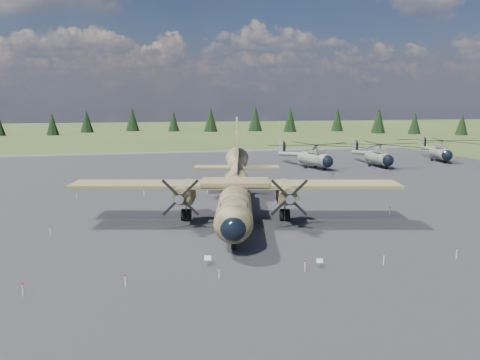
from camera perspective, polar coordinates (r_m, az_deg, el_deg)
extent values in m
plane|color=#465124|center=(44.90, -0.71, -5.45)|extent=(500.00, 500.00, 0.00)
cube|color=#525256|center=(54.44, -2.99, -2.83)|extent=(120.00, 120.00, 0.04)
cylinder|color=#383B20|center=(44.73, -0.58, -2.24)|extent=(7.45, 19.63, 3.03)
sphere|color=#383B20|center=(35.25, -0.80, -5.42)|extent=(3.57, 3.57, 2.97)
sphere|color=black|center=(34.69, -0.82, -5.76)|extent=(2.62, 2.62, 2.18)
cube|color=black|center=(36.74, -0.76, -3.51)|extent=(2.50, 2.18, 0.59)
cone|color=#383B20|center=(57.11, -0.40, 1.45)|extent=(4.61, 7.91, 4.55)
cube|color=#949699|center=(46.04, -0.56, -3.49)|extent=(3.50, 6.78, 0.54)
cube|color=#2F341B|center=(45.02, -0.57, -0.56)|extent=(31.34, 10.83, 0.38)
cube|color=#383B20|center=(44.98, -0.57, -0.26)|extent=(7.21, 5.29, 0.38)
cylinder|color=#383B20|center=(45.14, -6.76, -1.36)|extent=(2.88, 5.84, 1.62)
cube|color=#383B20|center=(46.12, -6.62, -2.02)|extent=(2.43, 3.95, 0.86)
cone|color=gray|center=(41.72, -7.34, -2.26)|extent=(1.02, 1.14, 0.82)
cylinder|color=black|center=(46.51, -6.58, -4.24)|extent=(1.20, 1.38, 1.19)
cylinder|color=#383B20|center=(45.01, 5.63, -1.37)|extent=(2.88, 5.84, 1.62)
cube|color=#383B20|center=(45.99, 5.51, -2.03)|extent=(2.43, 3.95, 0.86)
cone|color=gray|center=(41.58, 6.08, -2.27)|extent=(1.02, 1.14, 0.82)
cylinder|color=black|center=(46.38, 5.48, -4.26)|extent=(1.20, 1.38, 1.19)
cube|color=#383B20|center=(52.95, -0.45, 1.53)|extent=(2.19, 8.01, 1.81)
cube|color=#2F341B|center=(57.63, -0.40, 1.58)|extent=(10.64, 4.72, 0.24)
cylinder|color=gray|center=(36.80, -0.76, -6.57)|extent=(0.18, 0.18, 0.97)
cylinder|color=black|center=(37.02, -0.76, -7.74)|extent=(0.60, 1.07, 1.01)
cylinder|color=slate|center=(83.62, 9.09, 2.51)|extent=(4.18, 6.91, 2.27)
sphere|color=black|center=(81.18, 10.58, 2.23)|extent=(2.63, 2.63, 2.08)
sphere|color=slate|center=(86.11, 7.69, 2.74)|extent=(2.63, 2.63, 2.08)
cube|color=slate|center=(83.19, 9.28, 3.47)|extent=(2.37, 3.24, 0.68)
cylinder|color=gray|center=(83.12, 9.29, 3.94)|extent=(0.41, 0.41, 0.91)
cylinder|color=slate|center=(88.73, 6.31, 3.16)|extent=(3.13, 7.59, 1.30)
cube|color=slate|center=(91.32, 5.02, 4.07)|extent=(0.58, 1.27, 2.18)
cylinder|color=black|center=(91.51, 5.18, 4.08)|extent=(0.78, 2.26, 2.36)
cylinder|color=black|center=(81.75, 10.30, 1.39)|extent=(0.43, 0.66, 0.62)
cylinder|color=black|center=(83.83, 7.95, 1.65)|extent=(0.48, 0.77, 0.73)
cylinder|color=gray|center=(83.77, 7.96, 1.97)|extent=(0.16, 0.16, 1.31)
cylinder|color=black|center=(85.39, 9.22, 1.76)|extent=(0.48, 0.77, 0.73)
cylinder|color=gray|center=(85.33, 9.23, 2.07)|extent=(0.16, 0.16, 1.31)
cylinder|color=slate|center=(88.25, 16.55, 2.58)|extent=(2.32, 6.46, 2.23)
sphere|color=black|center=(85.47, 17.58, 2.29)|extent=(2.08, 2.08, 2.05)
sphere|color=slate|center=(91.05, 15.58, 2.82)|extent=(2.08, 2.08, 2.05)
cube|color=slate|center=(87.79, 16.70, 3.47)|extent=(1.56, 2.88, 0.67)
cylinder|color=gray|center=(87.73, 16.72, 3.91)|extent=(0.33, 0.33, 0.89)
cylinder|color=slate|center=(93.98, 14.63, 3.24)|extent=(0.86, 7.63, 1.28)
cube|color=slate|center=(96.85, 13.77, 4.11)|extent=(0.21, 1.25, 2.14)
cylinder|color=black|center=(96.99, 13.93, 4.12)|extent=(0.09, 2.32, 2.32)
cylinder|color=black|center=(86.09, 17.36, 1.51)|extent=(0.26, 0.61, 0.61)
cylinder|color=black|center=(88.76, 15.49, 1.82)|extent=(0.28, 0.72, 0.71)
cylinder|color=gray|center=(88.71, 15.51, 2.12)|extent=(0.13, 0.13, 1.29)
cylinder|color=black|center=(89.91, 16.85, 1.85)|extent=(0.28, 0.72, 0.71)
cylinder|color=gray|center=(89.85, 16.87, 2.14)|extent=(0.13, 0.13, 1.29)
cylinder|color=slate|center=(100.71, 23.24, 3.01)|extent=(3.85, 6.84, 2.25)
sphere|color=black|center=(97.72, 23.92, 2.76)|extent=(2.53, 2.53, 2.07)
sphere|color=slate|center=(103.72, 22.59, 3.21)|extent=(2.53, 2.53, 2.07)
cube|color=slate|center=(100.25, 23.37, 3.80)|extent=(2.22, 3.18, 0.68)
cylinder|color=gray|center=(100.19, 23.39, 4.18)|extent=(0.40, 0.40, 0.90)
cylinder|color=slate|center=(106.84, 21.97, 3.58)|extent=(2.71, 7.62, 1.29)
cube|color=slate|center=(109.91, 21.40, 4.35)|extent=(0.52, 1.27, 2.16)
cylinder|color=black|center=(110.01, 21.56, 4.34)|extent=(0.66, 2.28, 2.34)
cylinder|color=black|center=(98.35, 23.76, 2.07)|extent=(0.40, 0.66, 0.61)
cylinder|color=black|center=(101.41, 22.33, 2.36)|extent=(0.45, 0.77, 0.72)
cylinder|color=gray|center=(101.36, 22.35, 2.62)|extent=(0.15, 0.15, 1.31)
cylinder|color=black|center=(102.29, 23.61, 2.33)|extent=(0.45, 0.77, 0.72)
cylinder|color=gray|center=(102.24, 23.62, 2.60)|extent=(0.15, 0.15, 1.31)
cube|color=gray|center=(33.89, -3.97, -9.91)|extent=(0.10, 0.10, 0.61)
cube|color=silver|center=(33.74, -3.96, -9.46)|extent=(0.53, 0.30, 0.35)
cube|color=gray|center=(33.86, 9.64, -10.09)|extent=(0.09, 0.09, 0.56)
cube|color=silver|center=(33.73, 9.69, -9.68)|extent=(0.48, 0.27, 0.32)
cylinder|color=silver|center=(31.65, -24.96, -12.04)|extent=(0.07, 0.07, 0.80)
cylinder|color=#AF1215|center=(31.51, -25.01, -11.36)|extent=(0.12, 0.12, 0.10)
cylinder|color=silver|center=(30.95, -13.79, -11.90)|extent=(0.07, 0.07, 0.80)
cylinder|color=#AF1215|center=(30.81, -13.82, -11.20)|extent=(0.12, 0.12, 0.10)
cylinder|color=silver|center=(31.40, -2.56, -11.31)|extent=(0.07, 0.07, 0.80)
cylinder|color=#AF1215|center=(31.26, -2.57, -10.62)|extent=(0.12, 0.12, 0.10)
cylinder|color=silver|center=(32.95, 7.92, -10.38)|extent=(0.07, 0.07, 0.80)
cylinder|color=#AF1215|center=(32.82, 7.93, -9.72)|extent=(0.12, 0.12, 0.10)
cylinder|color=silver|center=(35.47, 17.12, -9.27)|extent=(0.07, 0.07, 0.80)
cylinder|color=#AF1215|center=(35.34, 17.16, -8.66)|extent=(0.12, 0.12, 0.10)
cylinder|color=silver|center=(38.76, 24.89, -8.15)|extent=(0.07, 0.07, 0.80)
cylinder|color=#AF1215|center=(38.64, 24.94, -7.58)|extent=(0.12, 0.12, 0.10)
cylinder|color=silver|center=(59.80, -19.32, -1.85)|extent=(0.07, 0.07, 0.80)
cylinder|color=#AF1215|center=(59.73, -19.35, -1.48)|extent=(0.12, 0.12, 0.10)
cylinder|color=silver|center=(59.45, -11.64, -1.58)|extent=(0.07, 0.07, 0.80)
cylinder|color=#AF1215|center=(59.37, -11.65, -1.20)|extent=(0.12, 0.12, 0.10)
cylinder|color=silver|center=(60.16, -4.00, -1.28)|extent=(0.07, 0.07, 0.80)
cylinder|color=#AF1215|center=(60.09, -4.01, -0.90)|extent=(0.12, 0.12, 0.10)
cylinder|color=silver|center=(61.91, 3.32, -0.97)|extent=(0.07, 0.07, 0.80)
cylinder|color=#AF1215|center=(61.84, 3.33, -0.60)|extent=(0.12, 0.12, 0.10)
cylinder|color=silver|center=(64.61, 10.15, -0.66)|extent=(0.07, 0.07, 0.80)
cylinder|color=#AF1215|center=(64.54, 10.16, -0.31)|extent=(0.12, 0.12, 0.10)
cylinder|color=silver|center=(44.39, -22.11, -5.80)|extent=(0.07, 0.07, 0.80)
cylinder|color=#AF1215|center=(44.30, -22.14, -5.30)|extent=(0.12, 0.12, 0.10)
cylinder|color=silver|center=(50.86, 17.79, -3.68)|extent=(0.07, 0.07, 0.80)
cylinder|color=#AF1215|center=(50.78, 17.81, -3.24)|extent=(0.12, 0.12, 0.10)
cone|color=black|center=(189.25, 25.44, 6.18)|extent=(4.45, 4.45, 7.95)
cone|color=black|center=(189.44, 20.53, 6.56)|extent=(4.67, 4.67, 8.33)
cone|color=black|center=(189.78, 16.54, 7.03)|extent=(5.66, 5.66, 10.11)
cone|color=black|center=(200.01, 11.79, 7.25)|extent=(5.38, 5.38, 9.61)
cone|color=black|center=(192.18, 6.13, 7.37)|extent=(5.61, 5.61, 10.02)
cone|color=black|center=(195.95, 1.88, 7.56)|extent=(5.99, 5.99, 10.70)
cone|color=black|center=(192.22, -3.60, 7.40)|extent=(5.58, 5.58, 9.97)
cone|color=black|center=(196.65, -8.10, 7.13)|extent=(4.64, 4.64, 8.28)
cone|color=black|center=(201.11, -13.01, 7.26)|extent=(5.54, 5.54, 9.89)
cone|color=black|center=(196.33, -18.19, 6.87)|extent=(5.09, 5.09, 9.09)
cone|color=black|center=(183.37, -21.91, 6.35)|extent=(4.49, 4.49, 8.01)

